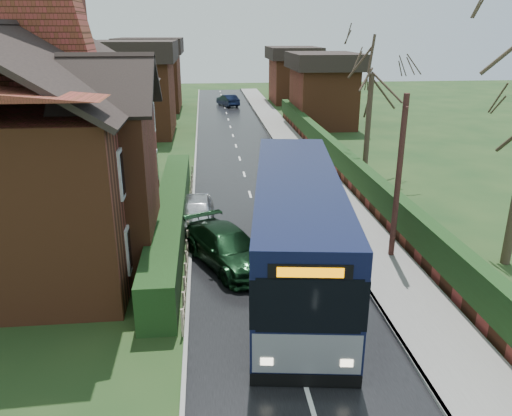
{
  "coord_description": "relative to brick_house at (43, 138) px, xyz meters",
  "views": [
    {
      "loc": [
        -2.28,
        -15.62,
        8.46
      ],
      "look_at": [
        -0.4,
        2.85,
        1.8
      ],
      "focal_mm": 35.0,
      "sensor_mm": 36.0,
      "label": 1
    }
  ],
  "objects": [
    {
      "name": "ground",
      "position": [
        8.73,
        -4.78,
        -4.38
      ],
      "size": [
        140.0,
        140.0,
        0.0
      ],
      "primitive_type": "plane",
      "color": "#32471E",
      "rests_on": "ground"
    },
    {
      "name": "brick_house",
      "position": [
        0.0,
        0.0,
        0.0
      ],
      "size": [
        9.3,
        14.6,
        10.3
      ],
      "color": "brown",
      "rests_on": "ground"
    },
    {
      "name": "tree_right_far",
      "position": [
        16.19,
        8.66,
        2.09
      ],
      "size": [
        4.48,
        4.48,
        8.65
      ],
      "color": "#372A20",
      "rests_on": "ground"
    },
    {
      "name": "car_silver",
      "position": [
        5.93,
        0.95,
        -3.71
      ],
      "size": [
        1.62,
        3.91,
        1.33
      ],
      "primitive_type": "imported",
      "rotation": [
        0.0,
        0.0,
        -0.01
      ],
      "color": "silver",
      "rests_on": "ground"
    },
    {
      "name": "telegraph_pole",
      "position": [
        13.53,
        -3.2,
        -1.16
      ],
      "size": [
        0.25,
        0.81,
        6.35
      ],
      "rotation": [
        0.0,
        0.0,
        -0.23
      ],
      "color": "#321A16",
      "rests_on": "ground"
    },
    {
      "name": "pavement",
      "position": [
        12.98,
        5.22,
        -4.31
      ],
      "size": [
        2.5,
        100.0,
        0.14
      ],
      "primitive_type": "cube",
      "color": "slate",
      "rests_on": "ground"
    },
    {
      "name": "right_wall_hedge",
      "position": [
        14.53,
        5.22,
        -3.36
      ],
      "size": [
        0.6,
        50.0,
        1.8
      ],
      "color": "brown",
      "rests_on": "ground"
    },
    {
      "name": "car_green",
      "position": [
        7.13,
        -3.17,
        -3.67
      ],
      "size": [
        3.77,
        5.21,
        1.4
      ],
      "primitive_type": "imported",
      "rotation": [
        0.0,
        0.0,
        0.42
      ],
      "color": "black",
      "rests_on": "ground"
    },
    {
      "name": "bus_stop_sign",
      "position": [
        11.93,
        1.22,
        -2.46
      ],
      "size": [
        0.18,
        0.44,
        2.91
      ],
      "rotation": [
        0.0,
        0.0,
        0.27
      ],
      "color": "slate",
      "rests_on": "ground"
    },
    {
      "name": "kerb_left",
      "position": [
        5.68,
        5.22,
        -4.33
      ],
      "size": [
        0.12,
        100.0,
        0.1
      ],
      "primitive_type": "cube",
      "color": "gray",
      "rests_on": "ground"
    },
    {
      "name": "kerb_right",
      "position": [
        11.78,
        5.22,
        -4.31
      ],
      "size": [
        0.12,
        100.0,
        0.14
      ],
      "primitive_type": "cube",
      "color": "gray",
      "rests_on": "ground"
    },
    {
      "name": "car_distant",
      "position": [
        9.16,
        38.68,
        -3.71
      ],
      "size": [
        2.67,
        4.27,
        1.33
      ],
      "primitive_type": "imported",
      "rotation": [
        0.0,
        0.0,
        3.48
      ],
      "color": "black",
      "rests_on": "ground"
    },
    {
      "name": "bus",
      "position": [
        9.53,
        -4.3,
        -2.52
      ],
      "size": [
        4.41,
        12.57,
        3.74
      ],
      "rotation": [
        0.0,
        0.0,
        -0.13
      ],
      "color": "black",
      "rests_on": "ground"
    },
    {
      "name": "picket_fence",
      "position": [
        5.58,
        0.22,
        -3.93
      ],
      "size": [
        0.1,
        16.0,
        0.9
      ],
      "primitive_type": null,
      "color": "gray",
      "rests_on": "ground"
    },
    {
      "name": "road",
      "position": [
        8.73,
        5.22,
        -4.37
      ],
      "size": [
        6.0,
        100.0,
        0.02
      ],
      "primitive_type": "cube",
      "color": "black",
      "rests_on": "ground"
    },
    {
      "name": "front_hedge",
      "position": [
        4.83,
        0.22,
        -3.58
      ],
      "size": [
        1.2,
        16.0,
        1.6
      ],
      "primitive_type": "cube",
      "color": "#193113",
      "rests_on": "ground"
    }
  ]
}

